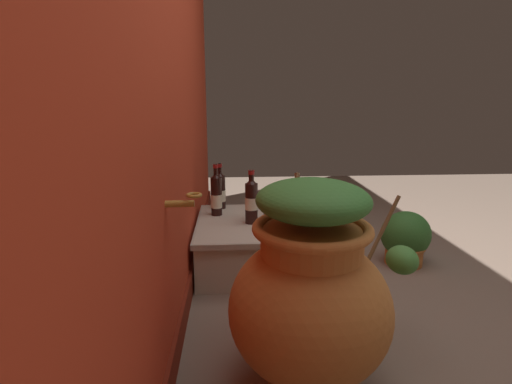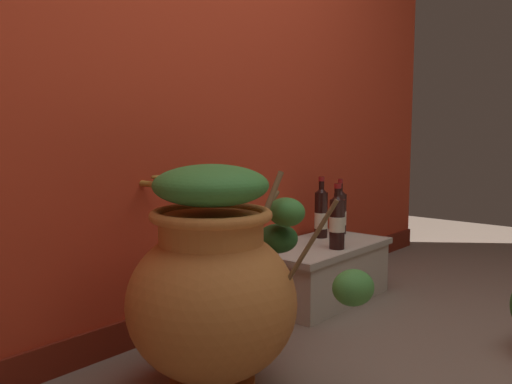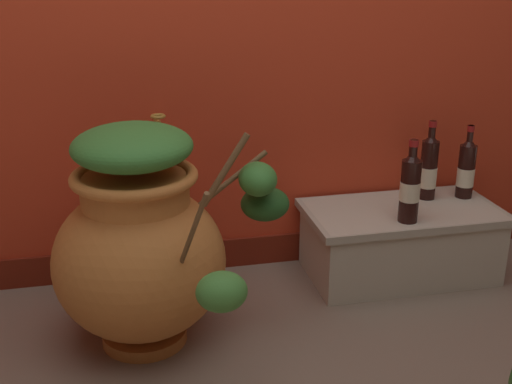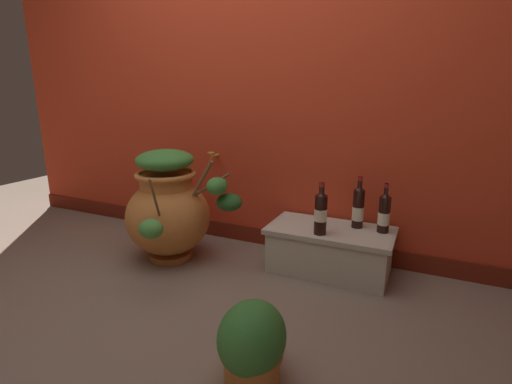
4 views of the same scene
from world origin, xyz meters
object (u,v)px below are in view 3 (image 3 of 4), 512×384
at_px(terracotta_urn, 143,245).
at_px(wine_bottle_middle, 466,168).
at_px(wine_bottle_right, 410,185).
at_px(wine_bottle_left, 429,167).

height_order(terracotta_urn, wine_bottle_middle, terracotta_urn).
bearing_deg(wine_bottle_middle, terracotta_urn, -165.58).
relative_size(terracotta_urn, wine_bottle_middle, 2.63).
bearing_deg(wine_bottle_right, terracotta_urn, -171.36).
height_order(terracotta_urn, wine_bottle_right, terracotta_urn).
xyz_separation_m(terracotta_urn, wine_bottle_middle, (1.33, 0.34, 0.06)).
bearing_deg(terracotta_urn, wine_bottle_right, 8.64).
bearing_deg(terracotta_urn, wine_bottle_left, 17.16).
relative_size(terracotta_urn, wine_bottle_left, 2.45).
distance_m(terracotta_urn, wine_bottle_right, 1.01).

